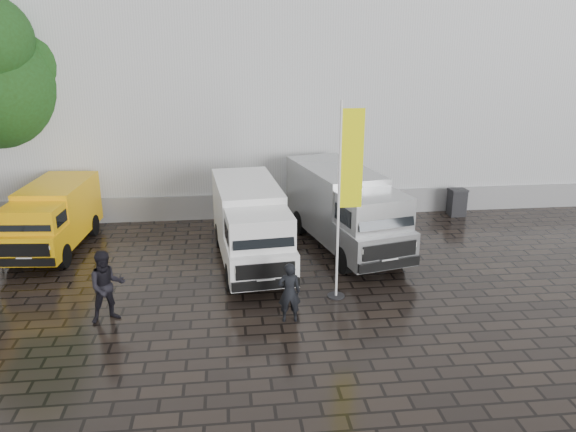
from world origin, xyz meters
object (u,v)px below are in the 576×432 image
(van_white, at_px, (251,227))
(van_silver, at_px, (345,211))
(person_tent, at_px, (107,286))
(person_front, at_px, (289,292))
(wheelie_bin, at_px, (457,202))
(van_yellow, at_px, (53,219))
(flagpole, at_px, (346,190))

(van_white, xyz_separation_m, van_silver, (3.31, 1.04, 0.09))
(van_white, height_order, person_tent, van_white)
(person_front, distance_m, person_tent, 4.73)
(van_silver, height_order, wheelie_bin, van_silver)
(van_silver, bearing_deg, person_front, -129.82)
(person_front, bearing_deg, wheelie_bin, -133.91)
(person_tent, bearing_deg, van_white, 20.46)
(van_yellow, xyz_separation_m, person_front, (7.48, -5.91, -0.29))
(person_front, bearing_deg, flagpole, -143.04)
(van_white, relative_size, wheelie_bin, 5.23)
(van_white, distance_m, person_tent, 5.18)
(flagpole, bearing_deg, person_front, -143.40)
(van_white, bearing_deg, wheelie_bin, 20.12)
(van_white, bearing_deg, flagpole, -52.83)
(wheelie_bin, bearing_deg, person_tent, -149.50)
(van_white, relative_size, person_tent, 3.01)
(wheelie_bin, xyz_separation_m, person_front, (-7.87, -8.08, 0.26))
(wheelie_bin, xyz_separation_m, person_tent, (-12.56, -7.51, 0.41))
(van_silver, distance_m, person_tent, 8.47)
(van_silver, xyz_separation_m, person_front, (-2.51, -5.01, -0.53))
(flagpole, distance_m, wheelie_bin, 9.58)
(flagpole, relative_size, wheelie_bin, 5.01)
(wheelie_bin, distance_m, person_tent, 14.64)
(van_yellow, distance_m, flagpole, 10.48)
(van_yellow, bearing_deg, van_silver, 0.23)
(van_yellow, height_order, person_front, van_yellow)
(van_yellow, distance_m, van_white, 6.96)
(van_silver, xyz_separation_m, person_tent, (-7.20, -4.44, -0.38))
(van_yellow, relative_size, van_silver, 0.77)
(van_silver, height_order, person_front, van_silver)
(van_yellow, relative_size, wheelie_bin, 4.33)
(van_silver, relative_size, flagpole, 1.12)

